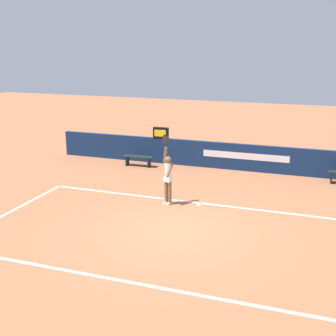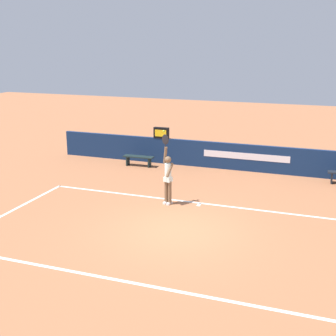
# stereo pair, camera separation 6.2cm
# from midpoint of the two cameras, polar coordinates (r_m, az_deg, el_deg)

# --- Properties ---
(ground_plane) EXTENTS (60.00, 60.00, 0.00)m
(ground_plane) POSITION_cam_midpoint_polar(r_m,az_deg,el_deg) (13.58, 1.08, -7.83)
(ground_plane) COLOR #A4633F
(court_lines) EXTENTS (11.45, 5.84, 0.00)m
(court_lines) POSITION_cam_midpoint_polar(r_m,az_deg,el_deg) (13.28, 0.60, -8.38)
(court_lines) COLOR white
(court_lines) RESTS_ON ground
(back_wall) EXTENTS (16.23, 0.17, 1.16)m
(back_wall) POSITION_cam_midpoint_polar(r_m,az_deg,el_deg) (19.93, 7.60, 1.48)
(back_wall) COLOR #11274F
(back_wall) RESTS_ON ground
(speed_display) EXTENTS (0.70, 0.21, 0.49)m
(speed_display) POSITION_cam_midpoint_polar(r_m,az_deg,el_deg) (20.61, -0.99, 4.44)
(speed_display) COLOR black
(speed_display) RESTS_ON back_wall
(tennis_player) EXTENTS (0.45, 0.42, 2.43)m
(tennis_player) POSITION_cam_midpoint_polar(r_m,az_deg,el_deg) (15.39, -0.14, -0.99)
(tennis_player) COLOR brown
(tennis_player) RESTS_ON ground
(tennis_ball) EXTENTS (0.07, 0.07, 0.07)m
(tennis_ball) POSITION_cam_midpoint_polar(r_m,az_deg,el_deg) (15.16, -0.66, 4.65)
(tennis_ball) COLOR #C7E234
(courtside_bench_far) EXTENTS (1.39, 0.40, 0.46)m
(courtside_bench_far) POSITION_cam_midpoint_polar(r_m,az_deg,el_deg) (20.35, -3.87, 1.19)
(courtside_bench_far) COLOR black
(courtside_bench_far) RESTS_ON ground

